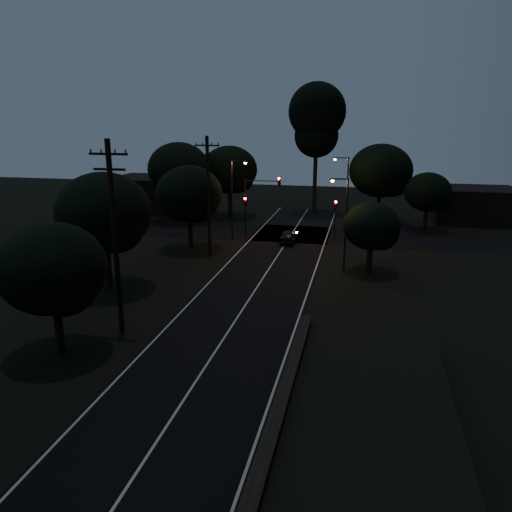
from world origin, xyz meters
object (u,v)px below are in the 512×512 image
at_px(utility_pole_far, 208,195).
at_px(signal_right, 335,213).
at_px(signal_mast, 261,195).
at_px(streetlight_c, 344,218).
at_px(streetlight_a, 234,195).
at_px(signal_left, 245,209).
at_px(car, 289,236).
at_px(streetlight_b, 345,189).
at_px(tall_pine, 317,119).
at_px(utility_pole_mid, 115,236).

distance_m(utility_pole_far, signal_right, 13.53).
relative_size(signal_mast, streetlight_c, 0.83).
xyz_separation_m(utility_pole_far, streetlight_a, (0.69, 6.00, -0.85)).
distance_m(signal_left, streetlight_c, 14.52).
distance_m(streetlight_a, car, 6.82).
bearing_deg(signal_mast, car, -30.68).
relative_size(signal_left, streetlight_b, 0.51).
xyz_separation_m(streetlight_a, streetlight_b, (10.61, 6.00, 0.00)).
bearing_deg(utility_pole_far, signal_right, 37.00).
distance_m(tall_pine, signal_mast, 17.17).
height_order(signal_mast, streetlight_b, streetlight_b).
bearing_deg(signal_left, streetlight_a, -109.59).
height_order(streetlight_c, car, streetlight_c).
xyz_separation_m(tall_pine, streetlight_b, (4.31, -11.00, -7.07)).
distance_m(signal_left, car, 5.61).
height_order(tall_pine, car, tall_pine).
relative_size(signal_right, streetlight_a, 0.51).
relative_size(utility_pole_mid, car, 2.95).
xyz_separation_m(utility_pole_mid, signal_mast, (3.09, 24.99, -1.40)).
bearing_deg(tall_pine, streetlight_a, -110.36).
relative_size(utility_pole_far, signal_mast, 1.68).
relative_size(tall_pine, car, 4.35).
bearing_deg(signal_left, car, -21.05).
relative_size(signal_left, signal_mast, 0.66).
bearing_deg(utility_pole_mid, signal_left, 86.79).
xyz_separation_m(utility_pole_mid, utility_pole_far, (0.00, 17.00, -0.25)).
bearing_deg(utility_pole_mid, streetlight_a, 88.27).
distance_m(signal_left, signal_right, 9.20).
xyz_separation_m(signal_mast, streetlight_b, (8.22, 4.01, 0.30)).
bearing_deg(signal_right, streetlight_c, -82.98).
xyz_separation_m(utility_pole_far, car, (6.22, 6.13, -4.85)).
relative_size(tall_pine, streetlight_a, 2.03).
distance_m(tall_pine, streetlight_b, 13.77).
bearing_deg(streetlight_c, utility_pole_mid, -128.26).
distance_m(streetlight_b, car, 8.74).
bearing_deg(utility_pole_mid, tall_pine, 80.07).
bearing_deg(utility_pole_far, car, 44.62).
relative_size(streetlight_b, streetlight_c, 1.07).
xyz_separation_m(signal_left, signal_mast, (1.69, 0.00, 1.50)).
bearing_deg(car, streetlight_b, -132.00).
bearing_deg(car, utility_pole_far, 43.57).
height_order(signal_left, signal_mast, signal_mast).
bearing_deg(streetlight_b, utility_pole_far, -133.30).
height_order(utility_pole_far, streetlight_b, utility_pole_far).
distance_m(tall_pine, signal_left, 18.31).
bearing_deg(utility_pole_far, streetlight_c, -9.60).
xyz_separation_m(signal_left, streetlight_c, (10.43, -9.99, 1.51)).
relative_size(utility_pole_mid, streetlight_b, 1.38).
xyz_separation_m(tall_pine, streetlight_c, (4.83, -25.00, -7.35)).
distance_m(utility_pole_far, signal_mast, 8.64).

